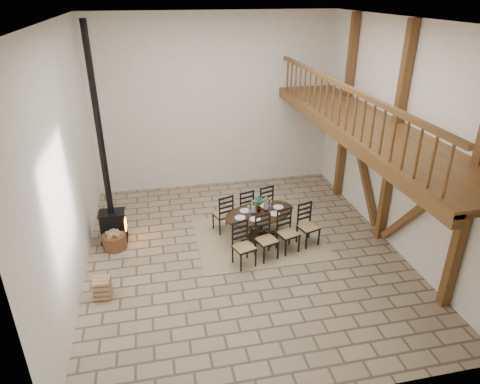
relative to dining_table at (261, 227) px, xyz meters
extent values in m
plane|color=gray|center=(-0.51, -0.46, -0.38)|extent=(8.00, 8.00, 0.00)
cube|color=white|center=(-0.51, 3.54, 2.12)|extent=(7.00, 0.02, 5.00)
cube|color=white|center=(-0.51, -4.46, 2.12)|extent=(7.00, 0.02, 5.00)
cube|color=white|center=(-4.01, -0.46, 2.12)|extent=(0.02, 8.00, 5.00)
cube|color=white|center=(2.99, -0.46, 2.12)|extent=(0.02, 8.00, 5.00)
cube|color=white|center=(-0.51, -0.46, 4.62)|extent=(7.00, 8.00, 0.02)
cube|color=brown|center=(2.87, -2.96, 2.12)|extent=(0.18, 0.18, 5.00)
cube|color=brown|center=(2.87, -0.46, 2.12)|extent=(0.18, 0.18, 5.00)
cube|color=brown|center=(2.87, 2.04, 2.12)|extent=(0.18, 0.18, 5.00)
cube|color=brown|center=(2.87, -1.71, 1.02)|extent=(0.14, 2.16, 2.54)
cube|color=brown|center=(2.87, 0.79, 1.02)|extent=(0.14, 2.16, 2.54)
cube|color=brown|center=(2.87, -0.46, 2.42)|extent=(0.20, 7.80, 0.20)
cube|color=brown|center=(2.19, -0.46, 2.47)|extent=(1.60, 7.80, 0.12)
cube|color=brown|center=(1.49, -0.46, 2.37)|extent=(0.18, 7.80, 0.22)
cube|color=brown|center=(1.49, -0.46, 3.37)|extent=(0.09, 7.60, 0.09)
cube|color=brown|center=(1.49, -0.46, 2.95)|extent=(0.06, 7.60, 0.86)
cube|color=#9F8666|center=(-0.02, 0.08, -0.37)|extent=(3.00, 2.50, 0.02)
ellipsoid|color=black|center=(-0.02, 0.08, 0.33)|extent=(2.00, 1.55, 0.04)
cylinder|color=black|center=(-0.02, 0.08, -0.03)|extent=(0.17, 0.17, 0.65)
cylinder|color=black|center=(-0.02, 0.08, -0.33)|extent=(0.54, 0.54, 0.06)
cube|color=tan|center=(-0.62, -0.92, 0.09)|extent=(0.53, 0.52, 0.04)
cube|color=black|center=(-0.62, -0.92, -0.15)|extent=(0.51, 0.51, 0.45)
cube|color=black|center=(-0.68, -0.75, 0.36)|extent=(0.36, 0.15, 0.58)
cube|color=tan|center=(-0.07, -0.75, 0.09)|extent=(0.53, 0.52, 0.04)
cube|color=black|center=(-0.07, -0.75, -0.15)|extent=(0.51, 0.51, 0.45)
cube|color=black|center=(-0.12, -0.57, 0.36)|extent=(0.36, 0.15, 0.58)
cube|color=tan|center=(0.49, -0.57, 0.09)|extent=(0.53, 0.52, 0.04)
cube|color=black|center=(0.49, -0.57, -0.15)|extent=(0.51, 0.51, 0.45)
cube|color=black|center=(0.43, -0.40, 0.36)|extent=(0.36, 0.15, 0.58)
cube|color=tan|center=(1.04, -0.40, 0.09)|extent=(0.53, 0.52, 0.04)
cube|color=black|center=(1.04, -0.40, -0.15)|extent=(0.51, 0.51, 0.45)
cube|color=black|center=(0.98, -0.22, 0.36)|extent=(0.36, 0.15, 0.58)
cube|color=tan|center=(-0.81, 0.64, 0.09)|extent=(0.53, 0.52, 0.04)
cube|color=black|center=(-0.81, 0.64, -0.15)|extent=(0.51, 0.51, 0.45)
cube|color=black|center=(-0.76, 0.47, 0.36)|extent=(0.36, 0.15, 0.58)
cube|color=tan|center=(-0.26, 0.82, 0.09)|extent=(0.53, 0.52, 0.04)
cube|color=black|center=(-0.26, 0.82, -0.15)|extent=(0.51, 0.51, 0.45)
cube|color=black|center=(-0.20, 0.64, 0.36)|extent=(0.36, 0.15, 0.58)
cube|color=tan|center=(0.30, 0.99, 0.09)|extent=(0.53, 0.52, 0.04)
cube|color=black|center=(0.30, 0.99, -0.15)|extent=(0.51, 0.51, 0.45)
cube|color=black|center=(0.35, 0.82, 0.36)|extent=(0.36, 0.15, 0.58)
cube|color=silver|center=(-0.02, 0.08, 0.35)|extent=(1.50, 1.05, 0.01)
cube|color=white|center=(-0.02, 0.08, 0.44)|extent=(0.92, 0.54, 0.18)
cylinder|color=white|center=(-0.19, 0.03, 0.52)|extent=(0.12, 0.12, 0.34)
cylinder|color=white|center=(0.14, 0.13, 0.52)|extent=(0.12, 0.12, 0.34)
cylinder|color=white|center=(-0.19, 0.03, 0.43)|extent=(0.06, 0.06, 0.16)
cylinder|color=white|center=(0.14, 0.13, 0.43)|extent=(0.06, 0.06, 0.16)
imported|color=#4C723F|center=(-0.04, 0.12, 0.55)|extent=(0.25, 0.20, 0.41)
cube|color=black|center=(-3.45, 0.73, -0.33)|extent=(0.61, 0.48, 0.09)
cube|color=black|center=(-3.45, 0.73, 0.04)|extent=(0.56, 0.43, 0.65)
cube|color=#FF590C|center=(-3.16, 0.72, 0.04)|extent=(0.03, 0.26, 0.26)
cube|color=black|center=(-3.45, 0.73, 0.38)|extent=(0.60, 0.47, 0.04)
cylinder|color=black|center=(-3.45, 0.73, 2.51)|extent=(0.14, 0.14, 4.22)
cylinder|color=brown|center=(-3.43, 0.39, -0.20)|extent=(0.55, 0.55, 0.36)
cube|color=tan|center=(-3.43, 0.39, 0.02)|extent=(0.30, 0.30, 0.11)
cube|color=tan|center=(-3.57, -1.39, -0.16)|extent=(0.35, 0.36, 0.44)
camera|label=1|loc=(-2.34, -8.53, 5.15)|focal=32.00mm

